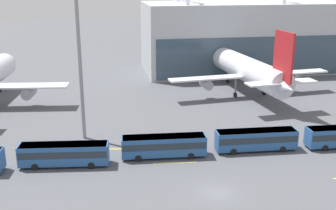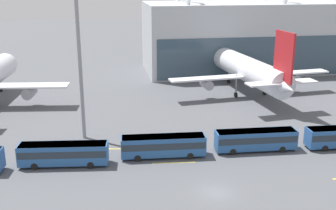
% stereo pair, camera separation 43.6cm
% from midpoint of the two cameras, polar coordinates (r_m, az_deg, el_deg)
% --- Properties ---
extents(ground_plane, '(440.00, 440.00, 0.00)m').
position_cam_midpoint_polar(ground_plane, '(54.38, 6.72, -11.70)').
color(ground_plane, '#515459').
extents(airliner_at_gate_far, '(37.79, 37.50, 16.10)m').
position_cam_midpoint_polar(airliner_at_gate_far, '(96.54, 11.12, 4.66)').
color(airliner_at_gate_far, silver).
rests_on(airliner_at_gate_far, ground_plane).
extents(shuttle_bus_1, '(12.82, 4.08, 3.29)m').
position_cam_midpoint_polar(shuttle_bus_1, '(62.08, -13.77, -6.31)').
color(shuttle_bus_1, '#285693').
rests_on(shuttle_bus_1, ground_plane).
extents(shuttle_bus_2, '(12.74, 3.49, 3.29)m').
position_cam_midpoint_polar(shuttle_bus_2, '(63.05, -0.44, -5.41)').
color(shuttle_bus_2, '#285693').
rests_on(shuttle_bus_2, ground_plane).
extents(shuttle_bus_3, '(12.70, 3.27, 3.29)m').
position_cam_midpoint_polar(shuttle_bus_3, '(66.72, 11.98, -4.50)').
color(shuttle_bus_3, '#285693').
rests_on(shuttle_bus_3, ground_plane).
extents(floodlight_mast, '(2.53, 2.53, 27.58)m').
position_cam_midpoint_polar(floodlight_mast, '(67.97, -11.91, 9.52)').
color(floodlight_mast, gray).
rests_on(floodlight_mast, ground_plane).
extents(lane_stripe_1, '(6.26, 1.32, 0.01)m').
position_cam_midpoint_polar(lane_stripe_1, '(66.85, -5.42, -5.93)').
color(lane_stripe_1, yellow).
rests_on(lane_stripe_1, ground_plane).
extents(lane_stripe_3, '(6.35, 0.79, 0.01)m').
position_cam_midpoint_polar(lane_stripe_3, '(61.92, 1.02, -7.81)').
color(lane_stripe_3, yellow).
rests_on(lane_stripe_3, ground_plane).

